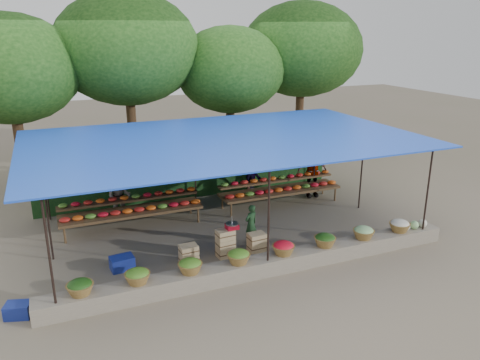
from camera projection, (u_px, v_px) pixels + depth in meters
name	position (u px, v px, depth m)	size (l,w,h in m)	color
ground	(225.00, 230.00, 13.95)	(60.00, 60.00, 0.00)	#6C644F
stone_curb	(265.00, 265.00, 11.48)	(10.60, 0.55, 0.40)	#6D6457
stall_canopy	(223.00, 142.00, 13.19)	(10.80, 6.60, 2.82)	black
produce_baskets	(261.00, 252.00, 11.33)	(8.98, 0.58, 0.34)	brown
netting_backdrop	(193.00, 163.00, 16.34)	(10.60, 0.06, 2.50)	#1E4318
tree_row	(180.00, 57.00, 18.04)	(16.51, 5.50, 7.12)	#361C13
fruit_table_left	(132.00, 208.00, 14.04)	(4.21, 0.95, 0.93)	#472F1C
fruit_table_right	(280.00, 187.00, 15.87)	(4.21, 0.95, 0.93)	#472F1C
crate_counter	(224.00, 246.00, 12.23)	(2.37, 0.37, 0.77)	tan
weighing_scale	(232.00, 226.00, 12.14)	(0.33, 0.33, 0.35)	#AA0D21
vendor_seated	(251.00, 224.00, 12.97)	(0.41, 0.27, 1.13)	#1A391D
customer_left	(119.00, 196.00, 14.55)	(0.74, 0.58, 1.53)	slate
customer_mid	(253.00, 177.00, 16.29)	(1.05, 0.60, 1.62)	slate
customer_right	(312.00, 171.00, 16.55)	(1.09, 0.45, 1.85)	slate
blue_crate_front	(18.00, 310.00, 9.71)	(0.51, 0.37, 0.31)	navy
blue_crate_back	(122.00, 263.00, 11.64)	(0.57, 0.41, 0.34)	navy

